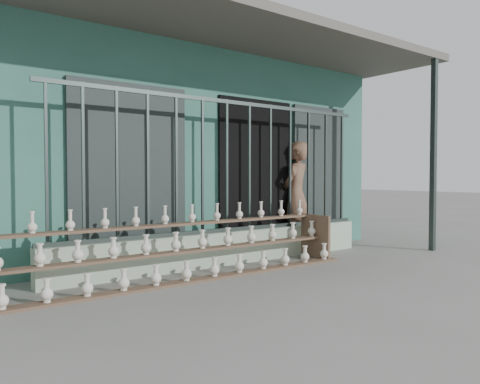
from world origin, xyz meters
TOP-DOWN VIEW (x-y plane):
  - ground at (0.00, 0.00)m, footprint 60.00×60.00m
  - workshop_building at (0.00, 4.23)m, footprint 7.40×6.60m
  - parapet_wall at (0.00, 1.30)m, footprint 5.00×0.20m
  - security_fence at (-0.00, 1.30)m, footprint 5.00×0.04m
  - shelf_rack at (-0.84, 0.89)m, footprint 4.50×0.68m
  - elderly_woman at (1.66, 1.67)m, footprint 0.77×0.66m

SIDE VIEW (x-z plane):
  - ground at x=0.00m, z-range 0.00..0.00m
  - parapet_wall at x=0.00m, z-range 0.00..0.45m
  - shelf_rack at x=-0.84m, z-range -0.07..0.79m
  - elderly_woman at x=1.66m, z-range 0.00..1.77m
  - security_fence at x=0.00m, z-range 0.45..2.25m
  - workshop_building at x=0.00m, z-range 0.02..3.23m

